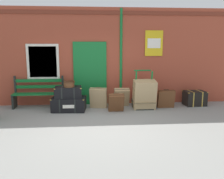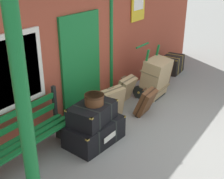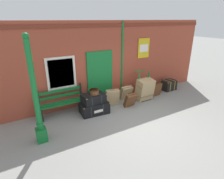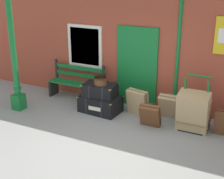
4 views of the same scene
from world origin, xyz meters
The scene contains 13 objects.
ground_plane centered at (0.00, 0.00, 0.00)m, with size 60.00×60.00×0.00m, color gray.
brick_facade centered at (-0.01, 2.60, 1.60)m, with size 10.40×0.35×3.20m.
platform_bench centered at (-1.89, 2.16, 0.44)m, with size 1.60×0.43×1.01m.
steamer_trunk_base centered at (-0.87, 1.64, 0.21)m, with size 1.06×0.73×0.43m.
steamer_trunk_middle centered at (-0.89, 1.66, 0.58)m, with size 0.84×0.59×0.33m.
round_hatbox centered at (-0.85, 1.64, 0.84)m, with size 0.34×0.34×0.18m.
porters_trolley centered at (1.47, 1.81, 0.27)m, with size 0.71×0.56×1.21m.
large_brown_trunk centered at (1.47, 1.64, 0.47)m, with size 0.70×0.57×0.94m.
suitcase_beige centered at (2.20, 1.74, 0.29)m, with size 0.55×0.24×0.60m.
suitcase_olive centered at (0.80, 2.06, 0.31)m, with size 0.51×0.39×0.61m.
suitcase_slate centered at (0.55, 1.39, 0.28)m, with size 0.48×0.38×0.57m.
suitcase_umber centered at (0.04, 1.90, 0.33)m, with size 0.59×0.41×0.67m.
corner_trunk centered at (3.25, 1.99, 0.24)m, with size 0.72×0.53×0.49m.
Camera 1 is at (-0.14, -5.57, 1.97)m, focal length 38.33 mm.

